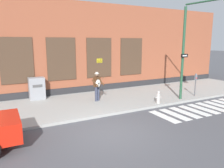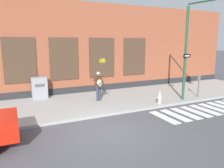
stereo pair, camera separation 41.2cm
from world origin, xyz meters
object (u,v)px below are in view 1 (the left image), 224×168
at_px(traffic_light, 204,33).
at_px(parking_meter, 196,81).
at_px(fire_hydrant, 158,97).
at_px(busker, 97,85).
at_px(utility_box, 37,88).

distance_m(traffic_light, parking_meter, 3.38).
height_order(traffic_light, fire_hydrant, traffic_light).
distance_m(busker, fire_hydrant, 3.53).
height_order(busker, parking_meter, busker).
relative_size(busker, fire_hydrant, 2.41).
bearing_deg(traffic_light, busker, 147.12).
bearing_deg(parking_meter, traffic_light, -131.54).
bearing_deg(traffic_light, utility_box, 146.47).
bearing_deg(busker, fire_hydrant, -35.76).
relative_size(parking_meter, utility_box, 1.10).
bearing_deg(traffic_light, fire_hydrant, 151.53).
bearing_deg(fire_hydrant, busker, 144.24).
relative_size(busker, traffic_light, 0.31).
height_order(traffic_light, parking_meter, traffic_light).
distance_m(utility_box, fire_hydrant, 7.15).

